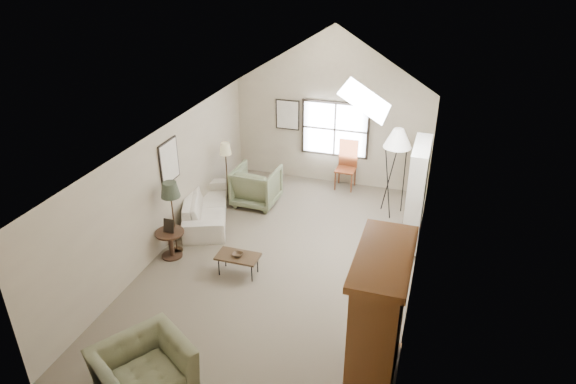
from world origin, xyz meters
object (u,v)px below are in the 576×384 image
(armoire, at_px, (378,322))
(sofa, at_px, (206,206))
(side_chair, at_px, (346,166))
(armchair_near, at_px, (143,372))
(side_table, at_px, (171,244))
(coffee_table, at_px, (238,265))
(armchair_far, at_px, (256,186))

(armoire, height_order, sofa, armoire)
(armoire, distance_m, side_chair, 6.35)
(sofa, height_order, side_chair, side_chair)
(armoire, relative_size, armchair_near, 1.78)
(armchair_near, height_order, side_chair, side_chair)
(sofa, relative_size, armchair_near, 1.85)
(side_table, distance_m, side_chair, 4.92)
(armchair_near, distance_m, coffee_table, 3.05)
(armchair_far, xyz_separation_m, side_chair, (1.85, 1.47, 0.15))
(armoire, xyz_separation_m, side_chair, (-1.71, 6.10, -0.48))
(coffee_table, bearing_deg, side_chair, 74.72)
(coffee_table, bearing_deg, side_table, 174.52)
(sofa, relative_size, side_table, 3.99)
(armoire, bearing_deg, armchair_far, 127.51)
(sofa, bearing_deg, armchair_far, -61.12)
(side_table, bearing_deg, side_chair, 56.97)
(armchair_far, bearing_deg, side_chair, -139.87)
(sofa, distance_m, coffee_table, 2.31)
(armoire, bearing_deg, coffee_table, 147.29)
(coffee_table, relative_size, side_table, 1.41)
(side_chair, bearing_deg, side_table, -121.62)
(armchair_near, xyz_separation_m, coffee_table, (0.14, 3.04, -0.20))
(armoire, bearing_deg, side_table, 155.59)
(armchair_near, relative_size, coffee_table, 1.53)
(coffee_table, distance_m, side_chair, 4.43)
(armoire, distance_m, sofa, 5.71)
(sofa, height_order, side_table, sofa)
(armchair_far, height_order, side_table, armchair_far)
(sofa, height_order, armchair_far, armchair_far)
(side_chair, bearing_deg, armoire, -72.97)
(sofa, xyz_separation_m, side_table, (0.00, -1.60, -0.05))
(sofa, xyz_separation_m, armchair_near, (1.37, -4.79, 0.07))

